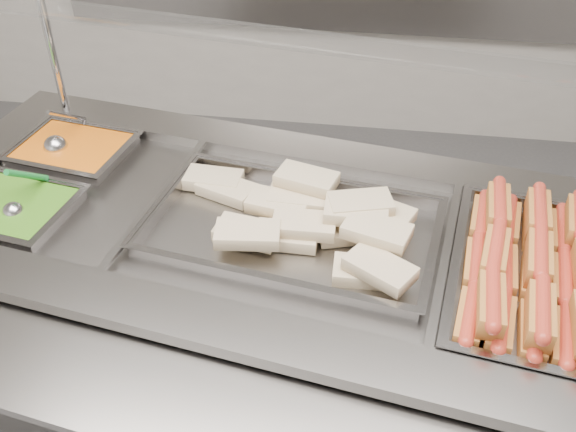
# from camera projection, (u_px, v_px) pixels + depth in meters

# --- Properties ---
(steam_counter) EXTENTS (2.03, 1.15, 0.92)m
(steam_counter) POSITION_uv_depth(u_px,v_px,m) (272.00, 342.00, 1.88)
(steam_counter) COLOR slate
(steam_counter) RESTS_ON ground
(tray_rail) EXTENTS (1.85, 0.66, 0.05)m
(tray_rail) POSITION_uv_depth(u_px,v_px,m) (181.00, 398.00, 1.24)
(tray_rail) COLOR gray
(tray_rail) RESTS_ON steam_counter
(sneeze_guard) EXTENTS (1.71, 0.57, 0.45)m
(sneeze_guard) POSITION_uv_depth(u_px,v_px,m) (296.00, 44.00, 1.54)
(sneeze_guard) COLOR silver
(sneeze_guard) RESTS_ON steam_counter
(pan_hotdogs) EXTENTS (0.43, 0.61, 0.10)m
(pan_hotdogs) POSITION_uv_depth(u_px,v_px,m) (530.00, 286.00, 1.47)
(pan_hotdogs) COLOR gray
(pan_hotdogs) RESTS_ON steam_counter
(pan_wraps) EXTENTS (0.75, 0.52, 0.07)m
(pan_wraps) POSITION_uv_depth(u_px,v_px,m) (292.00, 232.00, 1.60)
(pan_wraps) COLOR gray
(pan_wraps) RESTS_ON steam_counter
(pan_beans) EXTENTS (0.34, 0.29, 0.10)m
(pan_beans) POSITION_uv_depth(u_px,v_px,m) (75.00, 159.00, 1.89)
(pan_beans) COLOR gray
(pan_beans) RESTS_ON steam_counter
(pan_peas) EXTENTS (0.34, 0.29, 0.10)m
(pan_peas) POSITION_uv_depth(u_px,v_px,m) (13.00, 218.00, 1.67)
(pan_peas) COLOR gray
(pan_peas) RESTS_ON steam_counter
(hotdogs_in_buns) EXTENTS (0.35, 0.56, 0.12)m
(hotdogs_in_buns) POSITION_uv_depth(u_px,v_px,m) (530.00, 270.00, 1.44)
(hotdogs_in_buns) COLOR #AC5524
(hotdogs_in_buns) RESTS_ON pan_hotdogs
(tortilla_wraps) EXTENTS (0.63, 0.45, 0.10)m
(tortilla_wraps) POSITION_uv_depth(u_px,v_px,m) (313.00, 218.00, 1.58)
(tortilla_wraps) COLOR tan
(tortilla_wraps) RESTS_ON pan_wraps
(ladle) EXTENTS (0.07, 0.20, 0.15)m
(ladle) POSITION_uv_depth(u_px,v_px,m) (57.00, 145.00, 1.86)
(ladle) COLOR #B6B6BB
(ladle) RESTS_ON pan_beans
(serving_spoon) EXTENTS (0.06, 0.18, 0.15)m
(serving_spoon) POSITION_uv_depth(u_px,v_px,m) (16.00, 205.00, 1.63)
(serving_spoon) COLOR #B6B6BB
(serving_spoon) RESTS_ON pan_peas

